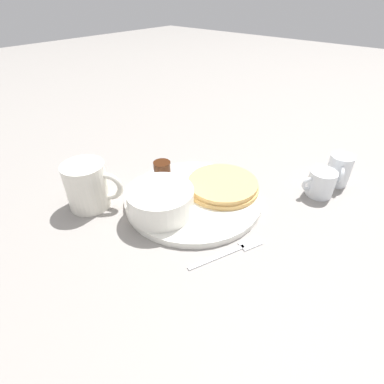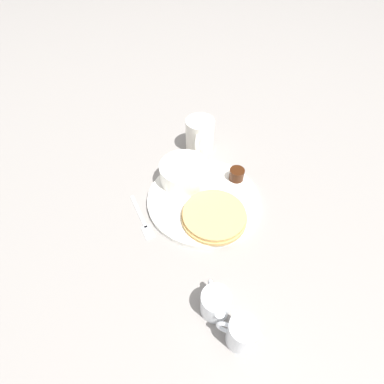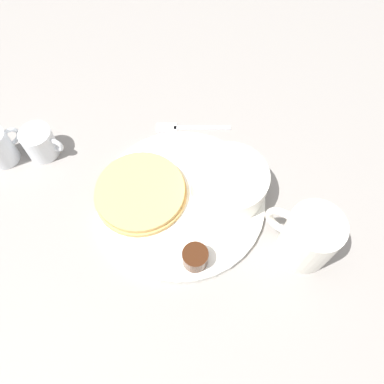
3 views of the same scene
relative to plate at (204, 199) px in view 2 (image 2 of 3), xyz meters
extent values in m
plane|color=gray|center=(0.00, 0.00, -0.01)|extent=(4.00, 4.00, 0.00)
cylinder|color=white|center=(0.00, 0.00, 0.00)|extent=(0.26, 0.26, 0.01)
cylinder|color=tan|center=(0.06, -0.03, 0.01)|extent=(0.14, 0.14, 0.01)
cylinder|color=tan|center=(0.06, -0.03, 0.02)|extent=(0.14, 0.14, 0.01)
cylinder|color=white|center=(-0.07, 0.01, 0.03)|extent=(0.12, 0.12, 0.05)
cylinder|color=white|center=(-0.07, 0.01, 0.05)|extent=(0.10, 0.10, 0.01)
cylinder|color=#38190A|center=(0.02, 0.10, 0.02)|extent=(0.04, 0.04, 0.03)
cylinder|color=white|center=(-0.09, 0.03, 0.02)|extent=(0.05, 0.05, 0.02)
sphere|color=white|center=(-0.09, 0.03, 0.03)|extent=(0.03, 0.03, 0.03)
cylinder|color=silver|center=(-0.14, 0.14, 0.04)|extent=(0.08, 0.08, 0.09)
torus|color=silver|center=(-0.11, 0.11, 0.04)|extent=(0.04, 0.05, 0.06)
cylinder|color=white|center=(0.18, -0.18, 0.02)|extent=(0.05, 0.05, 0.05)
torus|color=white|center=(0.16, -0.16, 0.02)|extent=(0.03, 0.02, 0.03)
cone|color=white|center=(0.20, -0.19, 0.04)|extent=(0.02, 0.02, 0.01)
cylinder|color=white|center=(0.24, -0.19, 0.03)|extent=(0.05, 0.05, 0.06)
torus|color=white|center=(0.22, -0.20, 0.03)|extent=(0.03, 0.02, 0.03)
cone|color=white|center=(0.26, -0.18, 0.05)|extent=(0.02, 0.02, 0.01)
cube|color=silver|center=(-0.09, -0.12, 0.00)|extent=(0.10, 0.04, 0.00)
cube|color=silver|center=(-0.03, -0.15, 0.00)|extent=(0.04, 0.03, 0.00)
camera|label=1|loc=(-0.36, -0.30, 0.35)|focal=28.00mm
camera|label=2|loc=(0.29, -0.35, 0.53)|focal=28.00mm
camera|label=3|loc=(0.09, 0.26, 0.52)|focal=35.00mm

